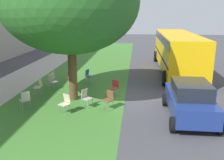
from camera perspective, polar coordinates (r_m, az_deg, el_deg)
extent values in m
plane|color=#424247|center=(13.24, 3.90, -4.21)|extent=(80.00, 80.00, 0.00)
cube|color=#3D752D|center=(13.70, -9.63, -3.71)|extent=(48.00, 6.00, 0.01)
cylinder|color=brown|center=(12.78, -9.06, 2.59)|extent=(0.44, 0.44, 3.29)
ellipsoid|color=#2D6B28|center=(12.49, -9.71, 17.25)|extent=(6.68, 6.68, 4.94)
cube|color=#ADA393|center=(12.38, -19.43, -4.34)|extent=(0.58, 0.58, 0.04)
cube|color=#ADA393|center=(12.14, -19.26, -3.51)|extent=(0.34, 0.35, 0.40)
cylinder|color=gray|center=(12.66, -18.82, -4.95)|extent=(0.02, 0.02, 0.42)
cylinder|color=gray|center=(12.56, -20.37, -5.26)|extent=(0.02, 0.02, 0.42)
cylinder|color=gray|center=(12.35, -18.29, -5.41)|extent=(0.02, 0.02, 0.42)
cylinder|color=gray|center=(12.25, -19.87, -5.72)|extent=(0.02, 0.02, 0.42)
cube|color=#B7332D|center=(13.41, 0.46, -1.94)|extent=(0.53, 0.54, 0.04)
cube|color=#B7332D|center=(13.50, 0.82, -0.76)|extent=(0.23, 0.40, 0.40)
cylinder|color=gray|center=(13.42, -0.56, -2.96)|extent=(0.02, 0.02, 0.42)
cylinder|color=gray|center=(13.26, 0.81, -3.18)|extent=(0.02, 0.02, 0.42)
cylinder|color=gray|center=(13.70, 0.12, -2.56)|extent=(0.02, 0.02, 0.42)
cylinder|color=gray|center=(13.55, 1.47, -2.78)|extent=(0.02, 0.02, 0.42)
cube|color=brown|center=(11.64, -0.98, -4.67)|extent=(0.57, 0.57, 0.04)
cube|color=brown|center=(11.69, -0.39, -3.34)|extent=(0.30, 0.37, 0.40)
cylinder|color=gray|center=(11.72, -2.19, -5.74)|extent=(0.02, 0.02, 0.42)
cylinder|color=gray|center=(11.49, -0.87, -6.17)|extent=(0.02, 0.02, 0.42)
cylinder|color=gray|center=(11.95, -1.07, -5.30)|extent=(0.02, 0.02, 0.42)
cylinder|color=gray|center=(11.73, 0.24, -5.71)|extent=(0.02, 0.02, 0.42)
cube|color=beige|center=(11.34, -10.93, -5.51)|extent=(0.56, 0.57, 0.04)
cube|color=beige|center=(11.37, -10.32, -4.14)|extent=(0.28, 0.39, 0.40)
cylinder|color=gray|center=(11.44, -12.11, -6.61)|extent=(0.02, 0.02, 0.42)
cylinder|color=gray|center=(11.19, -10.88, -7.06)|extent=(0.02, 0.02, 0.42)
cylinder|color=gray|center=(11.65, -10.86, -6.14)|extent=(0.02, 0.02, 0.42)
cylinder|color=gray|center=(11.40, -9.62, -6.56)|extent=(0.02, 0.02, 0.42)
cube|color=#335184|center=(15.98, -5.15, 0.84)|extent=(0.53, 0.52, 0.04)
cube|color=#335184|center=(16.01, -5.73, 1.73)|extent=(0.40, 0.21, 0.40)
cylinder|color=gray|center=(15.80, -4.92, -0.18)|extent=(0.02, 0.02, 0.42)
cylinder|color=gray|center=(16.11, -4.29, 0.13)|extent=(0.02, 0.02, 0.42)
cylinder|color=gray|center=(15.97, -5.98, -0.04)|extent=(0.02, 0.02, 0.42)
cylinder|color=gray|center=(16.27, -5.34, 0.26)|extent=(0.02, 0.02, 0.42)
cube|color=beige|center=(14.22, -16.74, -1.60)|extent=(0.46, 0.45, 0.04)
cube|color=beige|center=(14.10, -16.11, -0.67)|extent=(0.41, 0.13, 0.40)
cylinder|color=gray|center=(14.49, -17.14, -2.26)|extent=(0.02, 0.02, 0.42)
cylinder|color=gray|center=(14.17, -17.53, -2.70)|extent=(0.02, 0.02, 0.42)
cylinder|color=gray|center=(14.40, -15.84, -2.27)|extent=(0.02, 0.02, 0.42)
cylinder|color=gray|center=(14.07, -16.20, -2.71)|extent=(0.02, 0.02, 0.42)
cube|color=#ADA393|center=(11.90, -5.70, -4.29)|extent=(0.56, 0.56, 0.04)
cube|color=#ADA393|center=(11.94, -6.38, -3.03)|extent=(0.39, 0.27, 0.40)
cylinder|color=gray|center=(11.75, -5.62, -5.75)|extent=(0.02, 0.02, 0.42)
cylinder|color=gray|center=(12.00, -4.48, -5.26)|extent=(0.02, 0.02, 0.42)
cylinder|color=gray|center=(11.96, -6.85, -5.39)|extent=(0.02, 0.02, 0.42)
cylinder|color=gray|center=(12.21, -5.71, -4.92)|extent=(0.02, 0.02, 0.42)
cube|color=#ADA393|center=(15.10, -13.41, -0.39)|extent=(0.55, 0.54, 0.04)
cube|color=#ADA393|center=(15.16, -13.95, 0.58)|extent=(0.40, 0.25, 0.40)
cylinder|color=gray|center=(14.92, -13.37, -1.49)|extent=(0.02, 0.02, 0.42)
cylinder|color=gray|center=(15.17, -12.42, -1.16)|extent=(0.02, 0.02, 0.42)
cylinder|color=gray|center=(15.16, -14.29, -1.29)|extent=(0.02, 0.02, 0.42)
cylinder|color=gray|center=(15.40, -13.34, -0.96)|extent=(0.02, 0.02, 0.42)
cube|color=#ADA393|center=(15.83, -13.89, 0.31)|extent=(0.45, 0.43, 0.04)
cube|color=#ADA393|center=(15.73, -13.31, 1.15)|extent=(0.40, 0.12, 0.40)
cylinder|color=gray|center=(16.10, -14.26, -0.31)|extent=(0.02, 0.02, 0.42)
cylinder|color=gray|center=(15.77, -14.59, -0.67)|extent=(0.02, 0.02, 0.42)
cylinder|color=gray|center=(16.02, -13.09, -0.32)|extent=(0.02, 0.02, 0.42)
cylinder|color=gray|center=(15.68, -13.40, -0.67)|extent=(0.02, 0.02, 0.42)
cube|color=#B7332D|center=(15.60, -9.08, 0.34)|extent=(0.48, 0.50, 0.04)
cube|color=#B7332D|center=(15.39, -9.43, 1.04)|extent=(0.17, 0.41, 0.40)
cylinder|color=gray|center=(15.72, -8.18, -0.37)|extent=(0.02, 0.02, 0.42)
cylinder|color=gray|center=(15.88, -9.34, -0.25)|extent=(0.02, 0.02, 0.42)
cylinder|color=gray|center=(15.43, -8.74, -0.69)|extent=(0.02, 0.02, 0.42)
cylinder|color=gray|center=(15.60, -9.92, -0.57)|extent=(0.02, 0.02, 0.42)
cube|color=navy|center=(11.10, 17.35, -5.09)|extent=(3.70, 1.64, 0.76)
cube|color=#1E232B|center=(10.76, 17.77, -2.11)|extent=(1.90, 1.44, 0.64)
cylinder|color=black|center=(12.39, 12.01, -4.45)|extent=(0.60, 0.18, 0.60)
cylinder|color=black|center=(12.71, 19.85, -4.54)|extent=(0.60, 0.18, 0.60)
cylinder|color=black|center=(9.82, 13.72, -9.95)|extent=(0.60, 0.18, 0.60)
cylinder|color=black|center=(10.22, 23.56, -9.81)|extent=(0.60, 0.18, 0.60)
cube|color=yellow|center=(19.49, 14.71, 6.59)|extent=(10.40, 2.44, 2.50)
cube|color=black|center=(19.54, 14.64, 5.58)|extent=(10.30, 2.46, 0.12)
cube|color=black|center=(19.38, 14.89, 9.22)|extent=(10.30, 2.46, 0.56)
cylinder|color=black|center=(23.45, 10.01, 5.41)|extent=(0.96, 0.28, 0.96)
cylinder|color=black|center=(23.77, 16.10, 5.18)|extent=(0.96, 0.28, 0.96)
cylinder|color=black|center=(15.65, 12.05, 0.40)|extent=(0.96, 0.28, 0.96)
cylinder|color=black|center=(16.14, 20.97, 0.15)|extent=(0.96, 0.28, 0.96)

